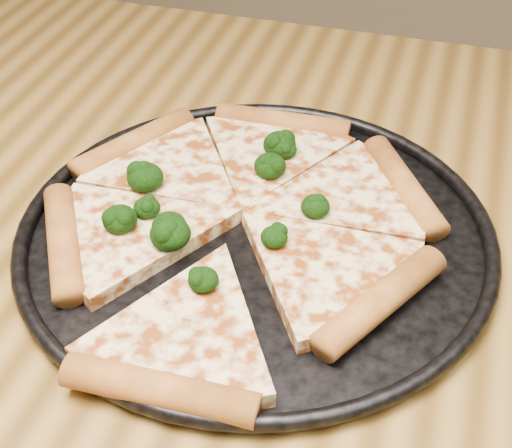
# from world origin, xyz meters

# --- Properties ---
(dining_table) EXTENTS (1.20, 0.90, 0.75)m
(dining_table) POSITION_xyz_m (0.00, 0.00, 0.66)
(dining_table) COLOR olive
(dining_table) RESTS_ON ground
(pizza_pan) EXTENTS (0.39, 0.39, 0.02)m
(pizza_pan) POSITION_xyz_m (0.01, 0.04, 0.76)
(pizza_pan) COLOR black
(pizza_pan) RESTS_ON dining_table
(pizza) EXTENTS (0.34, 0.36, 0.03)m
(pizza) POSITION_xyz_m (-0.00, 0.04, 0.77)
(pizza) COLOR #F3D795
(pizza) RESTS_ON pizza_pan
(broccoli_florets) EXTENTS (0.18, 0.21, 0.02)m
(broccoli_florets) POSITION_xyz_m (-0.03, 0.04, 0.78)
(broccoli_florets) COLOR black
(broccoli_florets) RESTS_ON pizza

